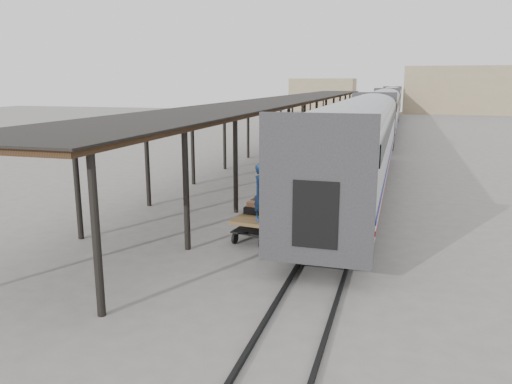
{
  "coord_description": "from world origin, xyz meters",
  "views": [
    {
      "loc": [
        5.24,
        -16.46,
        5.44
      ],
      "look_at": [
        0.51,
        -0.3,
        1.7
      ],
      "focal_mm": 35.0,
      "sensor_mm": 36.0,
      "label": 1
    }
  ],
  "objects_px": {
    "baggage_cart": "(260,220)",
    "porter": "(262,192)",
    "luggage_tug": "(287,151)",
    "pedestrian": "(294,154)"
  },
  "relations": [
    {
      "from": "luggage_tug",
      "to": "porter",
      "type": "distance_m",
      "value": 18.78
    },
    {
      "from": "baggage_cart",
      "to": "luggage_tug",
      "type": "relative_size",
      "value": 1.6
    },
    {
      "from": "porter",
      "to": "baggage_cart",
      "type": "bearing_deg",
      "value": 43.0
    },
    {
      "from": "baggage_cart",
      "to": "pedestrian",
      "type": "distance_m",
      "value": 15.76
    },
    {
      "from": "baggage_cart",
      "to": "luggage_tug",
      "type": "height_order",
      "value": "luggage_tug"
    },
    {
      "from": "baggage_cart",
      "to": "porter",
      "type": "distance_m",
      "value": 1.36
    },
    {
      "from": "baggage_cart",
      "to": "porter",
      "type": "xyz_separation_m",
      "value": [
        0.25,
        -0.65,
        1.17
      ]
    },
    {
      "from": "pedestrian",
      "to": "luggage_tug",
      "type": "bearing_deg",
      "value": -52.93
    },
    {
      "from": "baggage_cart",
      "to": "pedestrian",
      "type": "bearing_deg",
      "value": 105.85
    },
    {
      "from": "luggage_tug",
      "to": "porter",
      "type": "xyz_separation_m",
      "value": [
        3.29,
        -18.45,
        1.18
      ]
    }
  ]
}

